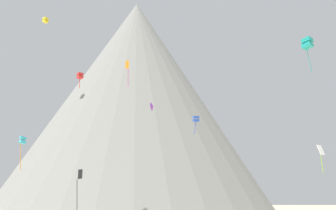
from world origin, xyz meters
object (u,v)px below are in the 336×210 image
at_px(rock_massif, 132,109).
at_px(kite_red_mid, 80,76).
at_px(kite_white_low, 321,152).
at_px(kite_cyan_low, 23,141).
at_px(kite_blue_mid, 196,119).
at_px(kite_orange_mid, 127,68).
at_px(kite_violet_mid, 152,106).
at_px(kite_black_low, 79,182).
at_px(kite_yellow_high, 45,20).
at_px(kite_teal_high, 307,43).

bearing_deg(rock_massif, kite_red_mid, -96.76).
distance_m(kite_white_low, kite_cyan_low, 42.16).
bearing_deg(kite_blue_mid, kite_cyan_low, 160.97).
height_order(kite_white_low, kite_cyan_low, kite_cyan_low).
height_order(kite_orange_mid, kite_cyan_low, kite_orange_mid).
relative_size(rock_massif, kite_violet_mid, 61.95).
distance_m(kite_white_low, kite_black_low, 28.83).
xyz_separation_m(kite_yellow_high, kite_red_mid, (11.59, -18.34, -16.75)).
relative_size(kite_white_low, kite_orange_mid, 0.73).
relative_size(kite_blue_mid, kite_orange_mid, 0.66).
xyz_separation_m(kite_yellow_high, kite_cyan_low, (3.06, -16.83, -26.33)).
relative_size(kite_red_mid, kite_violet_mid, 1.70).
height_order(kite_orange_mid, kite_teal_high, kite_teal_high).
bearing_deg(kite_blue_mid, kite_teal_high, -19.06).
xyz_separation_m(kite_yellow_high, kite_blue_mid, (28.82, -19.26, -23.53)).
height_order(rock_massif, kite_blue_mid, rock_massif).
distance_m(kite_yellow_high, kite_orange_mid, 29.43).
bearing_deg(kite_cyan_low, kite_blue_mid, -133.69).
bearing_deg(kite_white_low, kite_black_low, 171.18).
distance_m(kite_orange_mid, kite_violet_mid, 7.02).
relative_size(kite_orange_mid, kite_cyan_low, 0.83).
bearing_deg(kite_cyan_low, kite_black_low, -169.78).
xyz_separation_m(kite_red_mid, kite_teal_high, (33.46, -2.46, 4.03)).
bearing_deg(rock_massif, kite_black_low, -92.60).
distance_m(rock_massif, kite_teal_high, 48.30).
bearing_deg(rock_massif, kite_violet_mid, -78.97).
xyz_separation_m(kite_black_low, kite_violet_mid, (8.49, 10.69, 11.82)).
relative_size(kite_blue_mid, kite_black_low, 0.52).
relative_size(kite_cyan_low, kite_teal_high, 0.94).
distance_m(kite_yellow_high, kite_black_low, 44.26).
relative_size(kite_black_low, kite_cyan_low, 1.05).
relative_size(kite_blue_mid, kite_violet_mid, 1.98).
xyz_separation_m(kite_white_low, kite_black_low, (-27.77, 7.14, -2.98)).
xyz_separation_m(rock_massif, kite_teal_high, (29.20, -38.43, 1.84)).
height_order(kite_yellow_high, kite_white_low, kite_yellow_high).
relative_size(kite_yellow_high, kite_blue_mid, 0.44).
bearing_deg(kite_orange_mid, kite_cyan_low, 38.41).
bearing_deg(kite_violet_mid, kite_teal_high, -89.99).
xyz_separation_m(kite_white_low, kite_cyan_low, (-38.57, 16.69, 3.43)).
bearing_deg(kite_yellow_high, kite_black_low, 152.28).
distance_m(kite_blue_mid, kite_black_low, 18.96).
relative_size(kite_white_low, kite_violet_mid, 2.18).
distance_m(kite_blue_mid, kite_red_mid, 18.55).
bearing_deg(kite_teal_high, kite_white_low, 26.39).
bearing_deg(rock_massif, kite_cyan_low, -110.37).
bearing_deg(rock_massif, kite_yellow_high, -131.95).
distance_m(kite_yellow_high, kite_white_low, 61.17).
distance_m(kite_yellow_high, kite_blue_mid, 41.90).
distance_m(rock_massif, kite_black_low, 47.66).
height_order(rock_massif, kite_red_mid, rock_massif).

